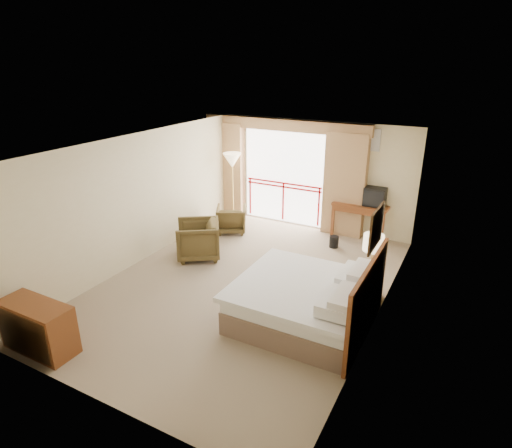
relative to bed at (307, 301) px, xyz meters
The scene contains 29 objects.
floor 1.66m from the bed, 158.15° to the left, with size 7.00×7.00×0.00m, color gray.
ceiling 2.83m from the bed, 158.15° to the left, with size 7.00×7.00×0.00m, color white.
wall_back 4.47m from the bed, 110.05° to the left, with size 5.00×5.00×0.00m, color beige.
wall_front 3.41m from the bed, 117.29° to the right, with size 5.00×5.00×0.00m, color beige.
wall_left 4.16m from the bed, behind, with size 7.00×7.00×0.00m, color beige.
wall_right 1.52m from the bed, 30.87° to the left, with size 7.00×7.00×0.00m, color beige.
balcony_door 4.75m from the bed, 119.37° to the left, with size 2.40×2.40×0.00m, color white.
balcony_railing 4.68m from the bed, 119.49° to the left, with size 2.09×0.03×1.02m.
curtain_left 5.65m from the bed, 134.97° to the left, with size 1.00×0.26×2.50m, color #986F48.
curtain_right 4.10m from the bed, 99.29° to the left, with size 1.00×0.26×2.50m, color #986F48.
valance 5.08m from the bed, 119.98° to the left, with size 4.40×0.22×0.28m, color #986F48.
hvac_vent 4.53m from the bed, 92.76° to the left, with size 0.50×0.04×0.50m, color silver.
bed is the anchor object (origin of this frame).
headboard 1.00m from the bed, ahead, with size 0.06×2.10×1.30m, color #5E2911.
framed_art 1.77m from the bed, ahead, with size 0.04×0.72×0.60m.
nightstand 1.37m from the bed, 58.38° to the left, with size 0.42×0.50×0.60m, color #5E2911.
table_lamp 1.58m from the bed, 59.44° to the left, with size 0.35×0.35×0.62m.
phone 1.24m from the bed, 56.67° to the left, with size 0.18×0.14×0.08m, color black.
desk 4.05m from the bed, 92.99° to the left, with size 1.30×0.63×0.85m.
tv 4.03m from the bed, 88.71° to the left, with size 0.49×0.39×0.45m.
coffee_maker 4.06m from the bed, 98.03° to the left, with size 0.13×0.13×0.29m, color black.
cup 3.98m from the bed, 95.98° to the left, with size 0.07×0.07×0.10m, color white.
wastebasket 3.13m from the bed, 100.08° to the left, with size 0.21×0.21×0.27m, color black.
armchair_far 4.21m from the bed, 138.28° to the left, with size 0.70×0.72×0.66m, color #44361C.
armchair_near 3.24m from the bed, 158.50° to the left, with size 0.88×0.91×0.82m, color #44361C.
side_table 3.71m from the bed, 149.76° to the left, with size 0.50×0.50×0.55m.
book 3.72m from the bed, 149.76° to the left, with size 0.15×0.21×0.02m, color white.
floor_lamp 5.08m from the bed, 135.05° to the left, with size 0.46×0.46×1.82m.
dresser 4.11m from the bed, 141.63° to the right, with size 1.16×0.49×0.77m.
Camera 1 is at (3.60, -6.32, 4.09)m, focal length 30.00 mm.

